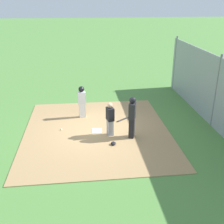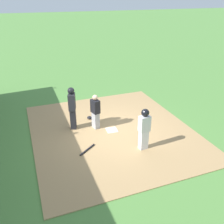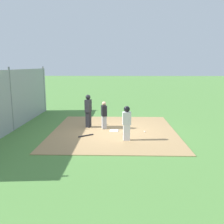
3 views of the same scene
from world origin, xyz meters
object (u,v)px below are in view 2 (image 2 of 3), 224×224
baseball (149,126)px  home_plate (112,130)px  baseball_bat (87,150)px  catcher_mask (89,118)px  runner (144,127)px  catcher (95,111)px  umpire (72,107)px

baseball → home_plate: bearing=-99.3°
baseball_bat → baseball: bearing=158.3°
home_plate → catcher_mask: catcher_mask is taller
runner → baseball: runner is taller
catcher → umpire: 0.96m
catcher_mask → baseball: catcher_mask is taller
umpire → baseball_bat: umpire is taller
baseball_bat → catcher_mask: size_ratio=3.40×
catcher → umpire: umpire is taller
home_plate → baseball: baseball is taller
catcher → runner: 2.39m
catcher → baseball: (0.71, 2.14, -0.73)m
umpire → runner: bearing=-30.4°
umpire → catcher_mask: (-0.57, 0.85, -0.91)m
home_plate → baseball: 1.61m
home_plate → baseball: bearing=80.7°
catcher → baseball: size_ratio=20.13×
baseball_bat → umpire: bearing=-123.8°
catcher → runner: bearing=-75.5°
baseball → umpire: bearing=-108.4°
runner → catcher_mask: size_ratio=6.64×
umpire → baseball_bat: bearing=-68.1°
home_plate → baseball: (0.26, 1.59, 0.03)m
umpire → baseball_bat: size_ratio=2.23×
baseball_bat → baseball: size_ratio=11.03×
home_plate → catcher_mask: bearing=-156.0°
umpire → baseball: bearing=0.5°
catcher_mask → umpire: bearing=-56.1°
home_plate → catcher_mask: (-1.32, -0.59, 0.05)m
umpire → baseball_bat: (1.79, 0.09, -0.94)m
catcher → catcher_mask: bearing=77.8°
catcher → catcher_mask: size_ratio=6.21×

